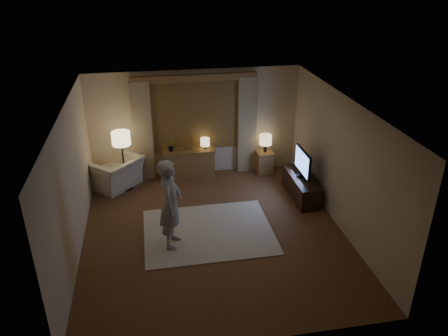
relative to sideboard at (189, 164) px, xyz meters
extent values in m
cube|color=brown|center=(0.21, -2.50, -0.36)|extent=(5.00, 5.50, 0.02)
cube|color=silver|center=(0.21, -2.50, 2.26)|extent=(5.00, 5.50, 0.02)
cube|color=beige|center=(0.21, 0.26, 0.95)|extent=(5.00, 0.02, 2.60)
cube|color=beige|center=(0.21, -5.26, 0.95)|extent=(5.00, 0.02, 2.60)
cube|color=beige|center=(-2.30, -2.50, 0.95)|extent=(0.02, 5.50, 2.60)
cube|color=beige|center=(2.72, -2.50, 0.95)|extent=(0.02, 5.50, 2.60)
cube|color=black|center=(0.21, 0.23, 1.20)|extent=(2.00, 0.01, 1.70)
cube|color=brown|center=(0.21, 0.22, 1.20)|extent=(2.08, 0.04, 1.78)
cube|color=tan|center=(-1.04, 0.15, 0.85)|extent=(0.45, 0.12, 2.40)
cube|color=tan|center=(1.46, 0.15, 0.85)|extent=(0.45, 0.12, 2.40)
cube|color=brown|center=(0.21, 0.17, 2.07)|extent=(2.90, 0.14, 0.16)
cube|color=beige|center=(0.11, -2.43, -0.34)|extent=(2.50, 2.00, 0.02)
cube|color=brown|center=(0.00, 0.00, 0.00)|extent=(1.20, 0.40, 0.70)
cube|color=brown|center=(0.00, 0.00, 0.45)|extent=(0.16, 0.02, 0.20)
imported|color=#999999|center=(-0.40, 0.00, 0.50)|extent=(0.17, 0.13, 0.30)
cylinder|color=black|center=(0.40, 0.00, 0.41)|extent=(0.08, 0.08, 0.12)
cylinder|color=#F1CF90|center=(0.40, 0.00, 0.56)|extent=(0.22, 0.22, 0.18)
cylinder|color=black|center=(-1.52, -0.32, -0.34)|extent=(0.30, 0.30, 0.03)
cylinder|color=black|center=(-1.52, -0.32, 0.21)|extent=(0.04, 0.04, 1.13)
cylinder|color=#F1CF90|center=(-1.52, -0.32, 0.92)|extent=(0.41, 0.41, 0.30)
imported|color=beige|center=(-1.74, -0.16, 0.01)|extent=(1.46, 1.47, 0.72)
cube|color=brown|center=(1.88, -0.05, -0.07)|extent=(0.40, 0.40, 0.56)
cylinder|color=black|center=(1.88, -0.05, 0.31)|extent=(0.08, 0.08, 0.20)
cylinder|color=#F1CF90|center=(1.88, -0.05, 0.53)|extent=(0.30, 0.30, 0.24)
cube|color=black|center=(2.36, -1.40, -0.10)|extent=(0.45, 1.40, 0.50)
cube|color=black|center=(2.36, -1.40, 0.18)|extent=(0.21, 0.10, 0.06)
cube|color=black|center=(2.36, -1.40, 0.51)|extent=(0.05, 0.87, 0.53)
cube|color=#5B90F9|center=(2.33, -1.40, 0.51)|extent=(0.00, 0.81, 0.48)
imported|color=#9A958E|center=(-0.61, -2.74, 0.53)|extent=(0.56, 0.71, 1.73)
camera|label=1|loc=(-0.88, -9.58, 4.51)|focal=35.00mm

